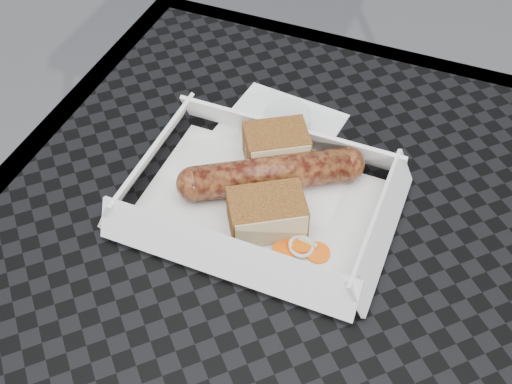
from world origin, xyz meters
The scene contains 9 objects.
patio_table centered at (0.00, 0.00, 0.67)m, with size 0.80×0.80×0.74m.
food_tray centered at (-0.13, 0.10, 0.75)m, with size 0.22×0.15×0.00m, color white.
bratwurst centered at (-0.13, 0.12, 0.77)m, with size 0.16×0.11×0.03m.
bread_near centered at (-0.14, 0.16, 0.77)m, with size 0.06×0.04×0.04m, color brown.
bread_far centered at (-0.12, 0.08, 0.77)m, with size 0.07×0.05×0.04m, color brown.
veg_garnish centered at (-0.08, 0.07, 0.75)m, with size 0.03×0.03×0.00m.
napkin centered at (-0.16, 0.20, 0.75)m, with size 0.12×0.12×0.00m, color white.
condiment_cup_sauce centered at (-0.15, 0.16, 0.76)m, with size 0.05×0.05×0.03m, color maroon.
condiment_cup_empty centered at (-0.14, 0.20, 0.76)m, with size 0.05×0.05×0.03m, color silver.
Camera 1 is at (0.02, -0.27, 1.21)m, focal length 45.00 mm.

